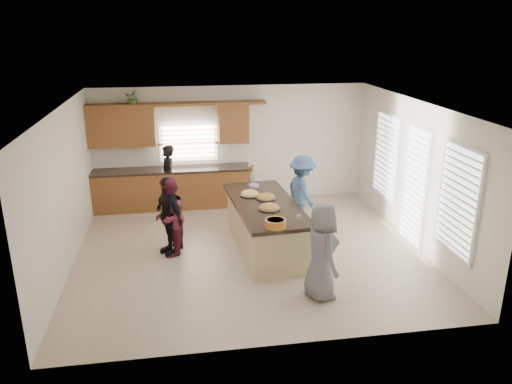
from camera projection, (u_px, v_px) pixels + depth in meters
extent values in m
plane|color=#BEAB8E|center=(249.00, 251.00, 9.61)|extent=(6.50, 6.50, 0.00)
cube|color=silver|center=(231.00, 145.00, 11.97)|extent=(6.50, 0.02, 2.80)
cube|color=silver|center=(283.00, 252.00, 6.36)|extent=(6.50, 0.02, 2.80)
cube|color=silver|center=(64.00, 191.00, 8.68)|extent=(0.02, 6.00, 2.80)
cube|color=silver|center=(415.00, 174.00, 9.65)|extent=(0.02, 6.00, 2.80)
cube|color=white|center=(249.00, 106.00, 8.71)|extent=(6.50, 6.00, 0.02)
cube|color=brown|center=(173.00, 189.00, 11.77)|extent=(3.65, 0.62, 0.90)
cube|color=black|center=(172.00, 170.00, 11.62)|extent=(3.70, 0.65, 0.05)
cube|color=brown|center=(121.00, 127.00, 11.25)|extent=(1.50, 0.36, 0.90)
cube|color=brown|center=(233.00, 123.00, 11.63)|extent=(0.70, 0.36, 0.90)
cube|color=brown|center=(177.00, 104.00, 11.29)|extent=(4.05, 0.40, 0.06)
cube|color=brown|center=(189.00, 143.00, 11.76)|extent=(1.35, 0.08, 0.85)
cube|color=white|center=(386.00, 156.00, 10.86)|extent=(0.06, 1.10, 1.75)
cube|color=white|center=(414.00, 186.00, 9.63)|extent=(0.06, 0.85, 2.25)
cube|color=white|center=(458.00, 200.00, 8.14)|extent=(0.06, 1.10, 1.75)
cube|color=#D1BB81|center=(265.00, 228.00, 9.57)|extent=(1.18, 2.57, 0.88)
cube|color=black|center=(265.00, 205.00, 9.42)|extent=(1.35, 2.78, 0.07)
cube|color=black|center=(265.00, 247.00, 9.70)|extent=(1.10, 2.48, 0.08)
cylinder|color=black|center=(269.00, 209.00, 9.07)|extent=(0.42, 0.42, 0.02)
ellipsoid|color=#B37638|center=(269.00, 208.00, 9.06)|extent=(0.38, 0.38, 0.17)
cylinder|color=black|center=(266.00, 198.00, 9.60)|extent=(0.40, 0.40, 0.02)
ellipsoid|color=#B37638|center=(266.00, 198.00, 9.60)|extent=(0.36, 0.36, 0.16)
cylinder|color=black|center=(250.00, 195.00, 9.79)|extent=(0.41, 0.41, 0.02)
ellipsoid|color=tan|center=(250.00, 194.00, 9.79)|extent=(0.37, 0.37, 0.17)
cylinder|color=#BF7022|center=(275.00, 223.00, 8.26)|extent=(0.35, 0.35, 0.14)
cylinder|color=#F3EBC1|center=(275.00, 221.00, 8.25)|extent=(0.28, 0.28, 0.04)
cylinder|color=white|center=(299.00, 217.00, 8.58)|extent=(0.07, 0.07, 0.09)
cylinder|color=#A67FB9|center=(254.00, 186.00, 10.31)|extent=(0.21, 0.21, 0.05)
cylinder|color=silver|center=(251.00, 180.00, 10.54)|extent=(0.11, 0.11, 0.15)
imported|color=#487E32|center=(133.00, 98.00, 11.09)|extent=(0.42, 0.39, 0.38)
imported|color=black|center=(168.00, 178.00, 11.57)|extent=(0.48, 0.62, 1.53)
imported|color=maroon|center=(169.00, 217.00, 9.25)|extent=(0.69, 0.82, 1.50)
imported|color=black|center=(169.00, 216.00, 9.29)|extent=(0.74, 0.96, 1.52)
imported|color=#344E71|center=(302.00, 192.00, 10.51)|extent=(0.81, 1.13, 1.58)
imported|color=slate|center=(322.00, 251.00, 7.78)|extent=(0.61, 0.84, 1.59)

